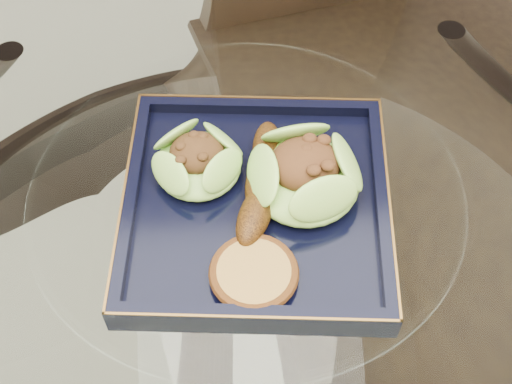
{
  "coord_description": "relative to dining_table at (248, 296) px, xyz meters",
  "views": [
    {
      "loc": [
        -0.02,
        -0.4,
        1.38
      ],
      "look_at": [
        0.01,
        0.01,
        0.8
      ],
      "focal_mm": 50.0,
      "sensor_mm": 36.0,
      "label": 1
    }
  ],
  "objects": [
    {
      "name": "lettuce_wrap_right",
      "position": [
        0.06,
        0.03,
        0.2
      ],
      "size": [
        0.14,
        0.14,
        0.04
      ],
      "primitive_type": "ellipsoid",
      "rotation": [
        0.0,
        0.0,
        -0.23
      ],
      "color": "#69A42F",
      "rests_on": "navy_plate"
    },
    {
      "name": "lettuce_wrap_left",
      "position": [
        -0.05,
        0.05,
        0.2
      ],
      "size": [
        0.11,
        0.11,
        0.03
      ],
      "primitive_type": "ellipsoid",
      "rotation": [
        0.0,
        0.0,
        0.3
      ],
      "color": "#5C9B2D",
      "rests_on": "navy_plate"
    },
    {
      "name": "dining_chair",
      "position": [
        0.18,
        0.34,
        -0.11
      ],
      "size": [
        0.47,
        0.47,
        0.88
      ],
      "rotation": [
        0.0,
        0.0,
        0.28
      ],
      "color": "#321F10",
      "rests_on": "ground"
    },
    {
      "name": "roasted_plantain",
      "position": [
        0.02,
        0.03,
        0.2
      ],
      "size": [
        0.07,
        0.15,
        0.03
      ],
      "primitive_type": "ellipsoid",
      "rotation": [
        0.0,
        0.0,
        1.34
      ],
      "color": "#562E09",
      "rests_on": "navy_plate"
    },
    {
      "name": "navy_plate",
      "position": [
        0.01,
        0.01,
        0.17
      ],
      "size": [
        0.29,
        0.29,
        0.02
      ],
      "primitive_type": "cube",
      "rotation": [
        0.0,
        0.0,
        -0.1
      ],
      "color": "black",
      "rests_on": "dining_table"
    },
    {
      "name": "crumb_patty",
      "position": [
        0.0,
        -0.08,
        0.19
      ],
      "size": [
        0.09,
        0.09,
        0.01
      ],
      "primitive_type": "cylinder",
      "rotation": [
        0.0,
        0.0,
        0.21
      ],
      "color": "#AC8039",
      "rests_on": "navy_plate"
    },
    {
      "name": "dining_table",
      "position": [
        0.0,
        0.0,
        0.0
      ],
      "size": [
        1.13,
        1.13,
        0.77
      ],
      "color": "white",
      "rests_on": "ground"
    }
  ]
}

